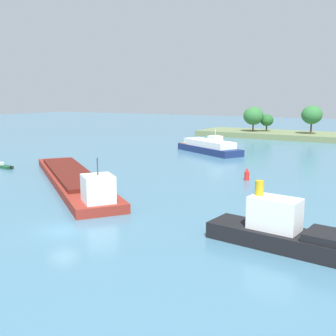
{
  "coord_description": "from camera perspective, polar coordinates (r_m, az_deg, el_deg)",
  "views": [
    {
      "loc": [
        25.76,
        -24.85,
        11.88
      ],
      "look_at": [
        -4.77,
        26.34,
        1.2
      ],
      "focal_mm": 43.29,
      "sensor_mm": 36.0,
      "label": 1
    }
  ],
  "objects": [
    {
      "name": "white_riverboat",
      "position": [
        85.75,
        5.78,
        2.99
      ],
      "size": [
        17.09,
        12.31,
        5.16
      ],
      "color": "navy",
      "rests_on": "ground"
    },
    {
      "name": "channel_buoy_red",
      "position": [
        58.64,
        11.04,
        -0.91
      ],
      "size": [
        0.7,
        0.7,
        1.9
      ],
      "color": "red",
      "rests_on": "ground"
    },
    {
      "name": "tugboat",
      "position": [
        33.66,
        15.47,
        -8.51
      ],
      "size": [
        11.6,
        4.67,
        5.14
      ],
      "color": "black",
      "rests_on": "ground"
    },
    {
      "name": "small_motorboat",
      "position": [
        72.9,
        -22.22,
        0.22
      ],
      "size": [
        4.87,
        1.72,
        0.96
      ],
      "color": "#19472D",
      "rests_on": "ground"
    },
    {
      "name": "ground_plane",
      "position": [
        37.72,
        -14.59,
        -8.54
      ],
      "size": [
        400.0,
        400.0,
        0.0
      ],
      "primitive_type": "plane",
      "color": "teal"
    },
    {
      "name": "cargo_barge",
      "position": [
        56.26,
        -13.13,
        -1.41
      ],
      "size": [
        31.2,
        24.8,
        5.64
      ],
      "color": "maroon",
      "rests_on": "ground"
    }
  ]
}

